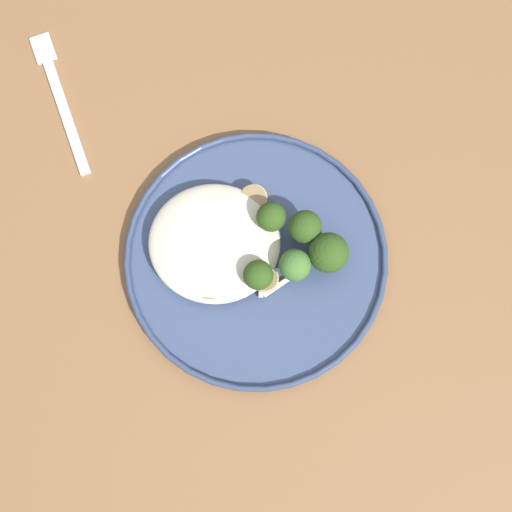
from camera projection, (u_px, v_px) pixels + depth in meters
ground at (266, 338)px, 1.43m from camera, size 6.00×6.00×0.00m
wooden_dining_table at (275, 299)px, 0.78m from camera, size 1.40×1.00×0.74m
dinner_plate at (256, 258)px, 0.70m from camera, size 0.29×0.29×0.02m
noodle_bed at (214, 243)px, 0.69m from camera, size 0.14×0.13×0.03m
seared_scallop_right_edge at (234, 238)px, 0.69m from camera, size 0.04×0.04×0.01m
seared_scallop_on_noodles at (253, 232)px, 0.69m from camera, size 0.03×0.03×0.01m
seared_scallop_front_small at (210, 286)px, 0.68m from camera, size 0.03×0.03×0.02m
seared_scallop_half_hidden at (214, 223)px, 0.69m from camera, size 0.03×0.03×0.02m
seared_scallop_tiny_bay at (265, 279)px, 0.68m from camera, size 0.03×0.03×0.01m
seared_scallop_tilted_round at (253, 199)px, 0.70m from camera, size 0.03×0.03×0.02m
broccoli_floret_front_edge at (295, 265)px, 0.66m from camera, size 0.03×0.03×0.05m
broccoli_floret_near_rim at (328, 253)px, 0.66m from camera, size 0.04×0.04×0.06m
broccoli_floret_center_pile at (305, 227)px, 0.67m from camera, size 0.04×0.04×0.06m
broccoli_floret_tall_stalk at (271, 217)px, 0.67m from camera, size 0.03×0.03×0.05m
broccoli_floret_beside_noodles at (258, 275)px, 0.66m from camera, size 0.03×0.03×0.05m
onion_sliver_pale_crescent at (261, 278)px, 0.69m from camera, size 0.01×0.04×0.00m
onion_sliver_curled_piece at (284, 282)px, 0.69m from camera, size 0.04×0.04×0.00m
dinner_fork at (60, 98)px, 0.75m from camera, size 0.10×0.17×0.00m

